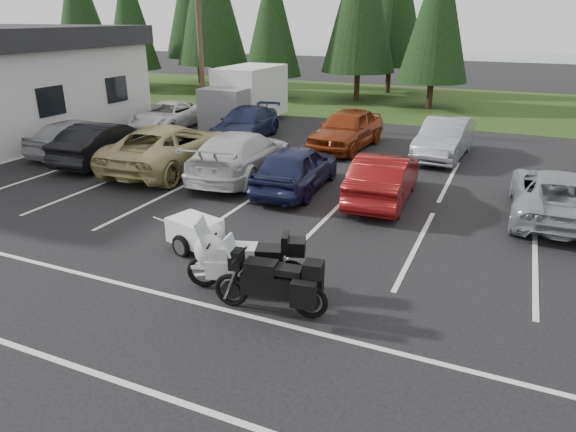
% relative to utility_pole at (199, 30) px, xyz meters
% --- Properties ---
extents(ground, '(120.00, 120.00, 0.00)m').
position_rel_utility_pole_xyz_m(ground, '(10.00, -12.00, -4.70)').
color(ground, black).
rests_on(ground, ground).
extents(grass_strip, '(80.00, 16.00, 0.01)m').
position_rel_utility_pole_xyz_m(grass_strip, '(10.00, 12.00, -4.69)').
color(grass_strip, '#233A12').
rests_on(grass_strip, ground).
extents(lake_water, '(70.00, 50.00, 0.02)m').
position_rel_utility_pole_xyz_m(lake_water, '(14.00, 43.00, -4.70)').
color(lake_water, slate).
rests_on(lake_water, ground).
extents(utility_pole, '(1.60, 0.26, 9.00)m').
position_rel_utility_pole_xyz_m(utility_pole, '(0.00, 0.00, 0.00)').
color(utility_pole, '#473321').
rests_on(utility_pole, ground).
extents(box_truck, '(2.40, 5.60, 2.90)m').
position_rel_utility_pole_xyz_m(box_truck, '(2.00, 0.50, -3.25)').
color(box_truck, silver).
rests_on(box_truck, ground).
extents(stall_markings, '(32.00, 16.00, 0.01)m').
position_rel_utility_pole_xyz_m(stall_markings, '(10.00, -10.00, -4.69)').
color(stall_markings, silver).
rests_on(stall_markings, ground).
extents(conifer_0, '(4.58, 4.58, 10.66)m').
position_rel_utility_pole_xyz_m(conifer_0, '(-18.00, 10.50, 1.53)').
color(conifer_0, '#332316').
rests_on(conifer_0, ground).
extents(conifer_1, '(3.96, 3.96, 9.22)m').
position_rel_utility_pole_xyz_m(conifer_1, '(-12.00, 9.20, 0.69)').
color(conifer_1, '#332316').
rests_on(conifer_1, ground).
extents(conifer_3, '(3.87, 3.87, 9.02)m').
position_rel_utility_pole_xyz_m(conifer_3, '(-0.50, 9.40, 0.57)').
color(conifer_3, '#332316').
rests_on(conifer_3, ground).
extents(conifer_5, '(4.14, 4.14, 9.63)m').
position_rel_utility_pole_xyz_m(conifer_5, '(10.00, 9.60, 0.93)').
color(conifer_5, '#332316').
rests_on(conifer_5, ground).
extents(car_near_0, '(1.86, 4.46, 1.51)m').
position_rel_utility_pole_xyz_m(car_near_0, '(-1.35, -7.40, -3.94)').
color(car_near_0, '#AFB0B5').
rests_on(car_near_0, ground).
extents(car_near_1, '(2.06, 4.89, 1.57)m').
position_rel_utility_pole_xyz_m(car_near_1, '(0.63, -7.94, -3.91)').
color(car_near_1, black).
rests_on(car_near_1, ground).
extents(car_near_2, '(3.23, 6.20, 1.67)m').
position_rel_utility_pole_xyz_m(car_near_2, '(3.44, -7.70, -3.86)').
color(car_near_2, tan).
rests_on(car_near_2, ground).
extents(car_near_3, '(2.75, 5.75, 1.62)m').
position_rel_utility_pole_xyz_m(car_near_3, '(6.36, -7.49, -3.89)').
color(car_near_3, silver).
rests_on(car_near_3, ground).
extents(car_near_4, '(2.00, 4.53, 1.52)m').
position_rel_utility_pole_xyz_m(car_near_4, '(8.72, -8.12, -3.94)').
color(car_near_4, '#191E40').
rests_on(car_near_4, ground).
extents(car_near_5, '(1.80, 4.57, 1.48)m').
position_rel_utility_pole_xyz_m(car_near_5, '(11.57, -7.97, -3.96)').
color(car_near_5, maroon).
rests_on(car_near_5, ground).
extents(car_near_6, '(2.40, 5.01, 1.38)m').
position_rel_utility_pole_xyz_m(car_near_6, '(16.34, -7.46, -4.01)').
color(car_near_6, gray).
rests_on(car_near_6, ground).
extents(car_far_0, '(2.57, 4.93, 1.33)m').
position_rel_utility_pole_xyz_m(car_far_0, '(-1.02, -1.76, -4.03)').
color(car_far_0, white).
rests_on(car_far_0, ground).
extents(car_far_1, '(2.51, 5.13, 1.44)m').
position_rel_utility_pole_xyz_m(car_far_1, '(3.69, -2.27, -3.98)').
color(car_far_1, '#1C2247').
rests_on(car_far_1, ground).
extents(car_far_2, '(2.33, 5.06, 1.68)m').
position_rel_utility_pole_xyz_m(car_far_2, '(8.46, -2.01, -3.86)').
color(car_far_2, maroon).
rests_on(car_far_2, ground).
extents(car_far_3, '(1.93, 4.77, 1.54)m').
position_rel_utility_pole_xyz_m(car_far_3, '(12.50, -1.86, -3.93)').
color(car_far_3, gray).
rests_on(car_far_3, ground).
extents(touring_motorcycle, '(2.93, 1.69, 1.55)m').
position_rel_utility_pole_xyz_m(touring_motorcycle, '(10.35, -14.58, -3.92)').
color(touring_motorcycle, silver).
rests_on(touring_motorcycle, ground).
extents(cargo_trailer, '(1.97, 1.42, 0.82)m').
position_rel_utility_pole_xyz_m(cargo_trailer, '(8.28, -13.36, -4.29)').
color(cargo_trailer, white).
rests_on(cargo_trailer, ground).
extents(adventure_motorcycle, '(2.61, 1.20, 1.53)m').
position_rel_utility_pole_xyz_m(adventure_motorcycle, '(11.18, -15.18, -3.93)').
color(adventure_motorcycle, black).
rests_on(adventure_motorcycle, ground).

